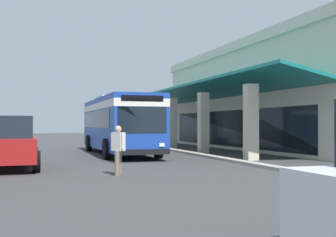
{
  "coord_description": "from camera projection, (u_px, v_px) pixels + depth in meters",
  "views": [
    {
      "loc": [
        26.59,
        -6.39,
        1.67
      ],
      "look_at": [
        3.91,
        0.9,
        1.99
      ],
      "focal_mm": 47.3,
      "sensor_mm": 36.0,
      "label": 1
    }
  ],
  "objects": [
    {
      "name": "transit_bus",
      "position": [
        119.0,
        121.0,
        24.88
      ],
      "size": [
        11.23,
        2.91,
        3.34
      ],
      "color": "#193D9E",
      "rests_on": "ground"
    },
    {
      "name": "pedestrian",
      "position": [
        118.0,
        148.0,
        14.46
      ],
      "size": [
        0.63,
        0.42,
        1.62
      ],
      "color": "#726651",
      "rests_on": "ground"
    },
    {
      "name": "parked_suv_red",
      "position": [
        8.0,
        142.0,
        16.57
      ],
      "size": [
        4.81,
        2.23,
        1.97
      ],
      "color": "maroon",
      "rests_on": "ground"
    },
    {
      "name": "plaza_building",
      "position": [
        297.0,
        98.0,
        31.5
      ],
      "size": [
        23.53,
        14.53,
        7.06
      ],
      "color": "beige",
      "rests_on": "ground"
    },
    {
      "name": "curb_strip",
      "position": [
        169.0,
        149.0,
        28.51
      ],
      "size": [
        27.87,
        0.5,
        0.12
      ],
      "primitive_type": "cube",
      "color": "#9E998E",
      "rests_on": "ground"
    },
    {
      "name": "potted_palm",
      "position": [
        155.0,
        136.0,
        35.82
      ],
      "size": [
        1.85,
        1.71,
        3.22
      ],
      "color": "#4C4742",
      "rests_on": "ground"
    },
    {
      "name": "ground",
      "position": [
        251.0,
        149.0,
        29.69
      ],
      "size": [
        120.0,
        120.0,
        0.0
      ],
      "primitive_type": "plane",
      "color": "#38383A"
    }
  ]
}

